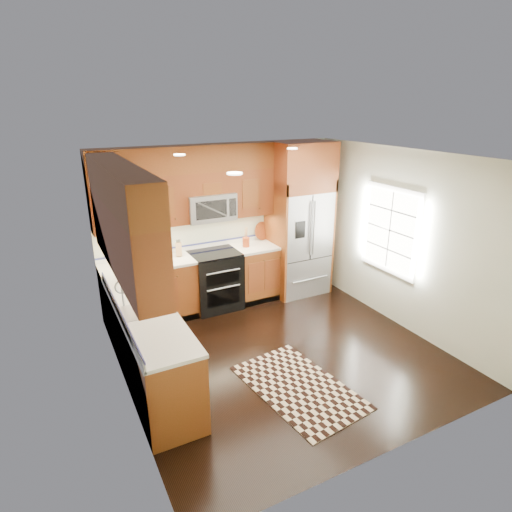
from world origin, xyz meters
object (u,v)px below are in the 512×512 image
range (216,280)px  rug (298,387)px  refrigerator (299,220)px  knife_block (179,249)px  utensil_crock (246,240)px

range → rug: size_ratio=0.60×
range → rug: bearing=-88.7°
refrigerator → range: bearing=178.6°
rug → knife_block: 2.84m
refrigerator → utensil_crock: (-0.97, 0.09, -0.25)m
knife_block → utensil_crock: utensil_crock is taller
rug → knife_block: size_ratio=6.14×
range → utensil_crock: 0.83m
knife_block → utensil_crock: 1.12m
range → rug: (0.05, -2.43, -0.46)m
rug → utensil_crock: (0.53, 2.48, 1.05)m
range → refrigerator: bearing=-1.4°
knife_block → utensil_crock: size_ratio=0.78×
refrigerator → knife_block: size_ratio=10.09×
range → utensil_crock: bearing=5.2°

